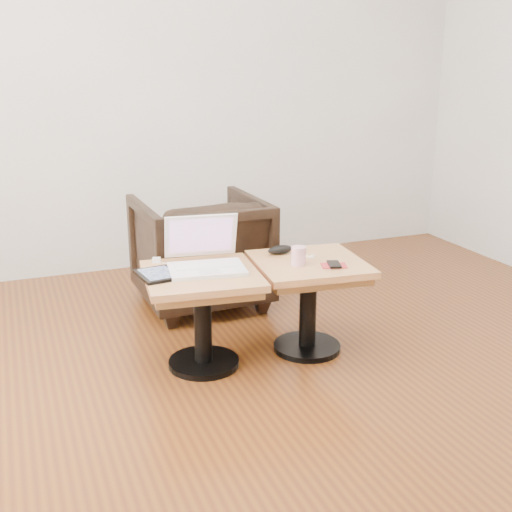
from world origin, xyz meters
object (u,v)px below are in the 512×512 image
object	(u,v)px
side_table_right	(309,284)
armchair	(200,251)
laptop	(205,258)
striped_cup	(298,256)
side_table_left	(202,296)

from	to	relation	value
side_table_right	armchair	world-z (taller)	armchair
laptop	armchair	size ratio (longest dim) A/B	0.54
laptop	striped_cup	size ratio (longest dim) A/B	4.30
striped_cup	armchair	world-z (taller)	armchair
striped_cup	side_table_right	bearing A→B (deg)	28.05
striped_cup	armchair	size ratio (longest dim) A/B	0.13
side_table_right	armchair	xyz separation A→B (m)	(-0.32, 0.84, -0.03)
side_table_left	armchair	world-z (taller)	armchair
side_table_left	laptop	world-z (taller)	laptop
laptop	side_table_left	bearing A→B (deg)	-112.38
laptop	striped_cup	distance (m)	0.46
striped_cup	armchair	xyz separation A→B (m)	(-0.24, 0.88, -0.19)
side_table_left	side_table_right	distance (m)	0.55
side_table_left	laptop	xyz separation A→B (m)	(0.04, 0.06, 0.17)
striped_cup	laptop	bearing A→B (deg)	163.80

